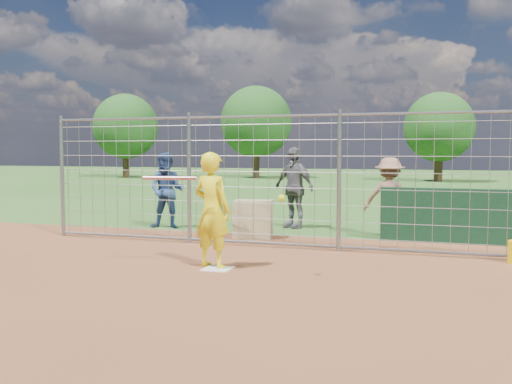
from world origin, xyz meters
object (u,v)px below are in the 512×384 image
(bystander_c, at_px, (389,197))
(equipment_bin, at_px, (253,219))
(bystander_b, at_px, (294,187))
(bystander_a, at_px, (167,190))
(batter, at_px, (212,210))

(bystander_c, distance_m, equipment_bin, 2.97)
(bystander_c, bearing_deg, bystander_b, -18.73)
(bystander_b, relative_size, equipment_bin, 2.43)
(bystander_b, distance_m, equipment_bin, 1.96)
(bystander_a, xyz_separation_m, bystander_b, (2.86, 1.01, 0.07))
(batter, bearing_deg, bystander_b, -73.14)
(batter, height_order, bystander_a, batter)
(batter, height_order, bystander_c, batter)
(batter, relative_size, equipment_bin, 2.28)
(bystander_b, relative_size, bystander_c, 1.14)
(batter, xyz_separation_m, bystander_b, (0.04, 4.99, 0.06))
(bystander_c, bearing_deg, equipment_bin, 20.63)
(batter, distance_m, bystander_b, 4.99)
(equipment_bin, bearing_deg, bystander_b, 67.91)
(batter, distance_m, equipment_bin, 3.23)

